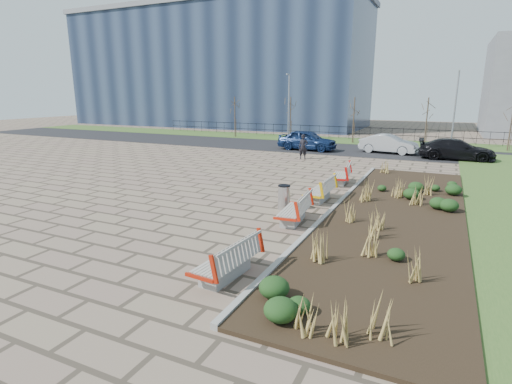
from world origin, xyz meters
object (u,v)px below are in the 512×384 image
at_px(car_blue, 307,140).
at_px(bench_d, 340,174).
at_px(car_black, 456,149).
at_px(bench_b, 293,209).
at_px(pedestrian, 303,147).
at_px(bench_a, 225,258).
at_px(bench_c, 319,189).
at_px(lamp_west, 289,108).
at_px(litter_bin, 284,198).
at_px(lamp_east, 455,111).
at_px(car_silver, 389,144).

bearing_deg(car_blue, bench_d, -150.40).
height_order(bench_d, car_black, car_black).
xyz_separation_m(bench_b, pedestrian, (-4.14, 13.23, 0.34)).
distance_m(bench_a, bench_c, 7.93).
height_order(car_blue, lamp_west, lamp_west).
xyz_separation_m(litter_bin, lamp_east, (5.85, 21.84, 2.56)).
xyz_separation_m(pedestrian, car_blue, (-1.11, 4.27, -0.04)).
height_order(litter_bin, car_silver, car_silver).
relative_size(bench_c, car_silver, 0.50).
bearing_deg(bench_a, car_silver, 93.12).
height_order(bench_d, litter_bin, bench_d).
bearing_deg(pedestrian, lamp_east, 35.74).
distance_m(bench_a, lamp_west, 29.44).
bearing_deg(bench_d, lamp_east, 65.33).
xyz_separation_m(bench_a, lamp_west, (-9.00, 27.92, 2.54)).
xyz_separation_m(car_blue, car_silver, (6.01, 1.00, -0.09)).
xyz_separation_m(bench_c, lamp_west, (-9.00, 19.99, 2.54)).
bearing_deg(bench_a, bench_c, 95.00).
distance_m(bench_b, bench_c, 3.16).
bearing_deg(car_black, bench_d, 150.91).
height_order(car_black, lamp_west, lamp_west).
bearing_deg(bench_c, car_silver, 87.91).
distance_m(bench_d, lamp_west, 18.89).
distance_m(litter_bin, car_black, 17.17).
bearing_deg(car_blue, lamp_east, -57.52).
relative_size(bench_d, car_blue, 0.46).
bearing_deg(bench_d, bench_b, -97.73).
relative_size(bench_a, bench_d, 1.00).
xyz_separation_m(car_blue, car_black, (10.55, -0.15, -0.09)).
bearing_deg(litter_bin, lamp_east, 75.00).
bearing_deg(litter_bin, car_blue, 105.20).
xyz_separation_m(bench_b, car_blue, (-5.25, 17.50, 0.30)).
bearing_deg(bench_c, bench_d, 90.76).
bearing_deg(lamp_west, car_silver, -25.48).
height_order(lamp_west, lamp_east, same).
height_order(bench_d, lamp_east, lamp_east).
relative_size(bench_b, car_black, 0.44).
xyz_separation_m(bench_a, pedestrian, (-4.14, 18.00, 0.34)).
height_order(bench_a, lamp_west, lamp_west).
xyz_separation_m(bench_c, car_black, (5.30, 14.18, 0.21)).
bearing_deg(car_silver, pedestrian, 144.60).
bearing_deg(bench_a, car_blue, 108.27).
bearing_deg(bench_b, lamp_east, 72.64).
bearing_deg(pedestrian, car_black, 11.94).
xyz_separation_m(bench_b, bench_c, (0.00, 3.16, 0.00)).
relative_size(bench_b, litter_bin, 2.19).
height_order(bench_b, car_black, car_black).
relative_size(bench_d, pedestrian, 1.25).
height_order(bench_a, lamp_east, lamp_east).
height_order(litter_bin, car_blue, car_blue).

